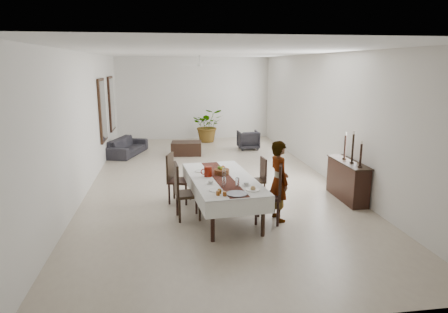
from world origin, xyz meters
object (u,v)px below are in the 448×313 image
Objects in this scene: dining_table_top at (222,179)px; sofa at (127,146)px; red_pitcher at (208,171)px; woman at (279,181)px; sideboard_body at (347,181)px.

dining_table_top is 1.29× the size of sofa.
woman is (1.29, -0.52, -0.10)m from red_pitcher.
red_pitcher is at bearing 60.48° from woman.
sideboard_body is (3.13, 0.42, -0.45)m from red_pitcher.
woman is at bearing -26.44° from dining_table_top.
sideboard_body is at bearing 7.59° from red_pitcher.
sideboard_body is (1.84, 0.94, -0.36)m from woman.
woman is at bearing -152.97° from sideboard_body.
dining_table_top is 1.75× the size of sideboard_body.
dining_table_top is 1.57× the size of woman.
red_pitcher is at bearing -141.89° from sofa.
red_pitcher is 0.15× the size of sideboard_body.
sofa is at bearing 109.82° from red_pitcher.
sofa is at bearing 106.27° from dining_table_top.
woman is 1.12× the size of sideboard_body.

